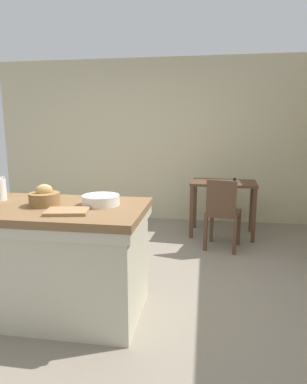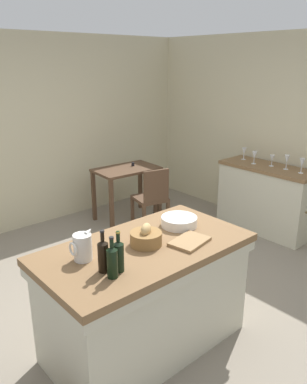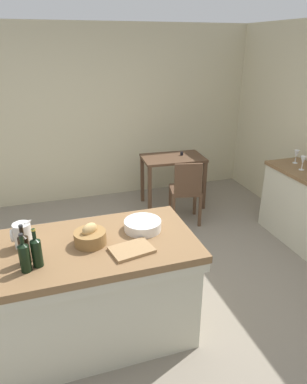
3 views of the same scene
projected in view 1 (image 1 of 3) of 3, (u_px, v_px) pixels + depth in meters
The scene contains 8 objects.
ground_plane at pixel (116, 289), 3.16m from camera, with size 6.76×6.76×0.00m, color gray.
wall_back at pixel (156, 141), 5.43m from camera, with size 5.32×0.12×2.60m, color beige.
island_table at pixel (47, 255), 2.73m from camera, with size 1.63×0.88×0.91m.
writing_desk at pixel (223, 191), 4.65m from camera, with size 0.93×0.62×0.83m.
wooden_chair at pixel (222, 212), 4.11m from camera, with size 0.48×0.48×0.91m.
wash_bowl at pixel (101, 200), 2.66m from camera, with size 0.30×0.30×0.08m, color silver.
bread_basket at pixel (44, 198), 2.63m from camera, with size 0.24×0.24×0.17m.
cutting_board at pixel (67, 211), 2.41m from camera, with size 0.30×0.21×0.02m, color #99754C.
Camera 1 is at (0.81, -2.83, 1.53)m, focal length 30.83 mm.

